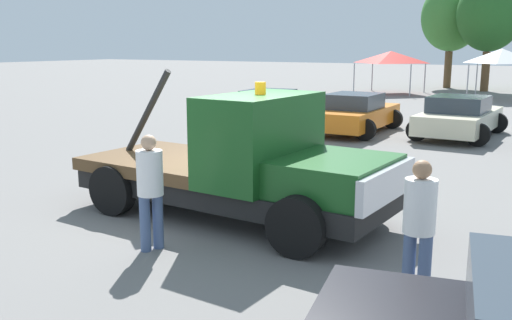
{
  "coord_description": "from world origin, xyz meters",
  "views": [
    {
      "loc": [
        5.12,
        -8.08,
        2.94
      ],
      "look_at": [
        0.5,
        0.0,
        1.05
      ],
      "focal_mm": 40.0,
      "sensor_mm": 36.0,
      "label": 1
    }
  ],
  "objects_px": {
    "parked_car_teal": "(270,109)",
    "canopy_tent_red": "(391,57)",
    "tow_truck": "(247,167)",
    "traffic_cone": "(299,173)",
    "parked_car_orange": "(355,114)",
    "canopy_tent_white": "(502,56)",
    "person_at_hood": "(150,184)",
    "parked_car_cream": "(459,117)",
    "person_near_truck": "(419,220)",
    "tree_left": "(451,17)",
    "tree_right": "(490,14)"
  },
  "relations": [
    {
      "from": "person_near_truck",
      "to": "canopy_tent_red",
      "type": "relative_size",
      "value": 0.48
    },
    {
      "from": "parked_car_teal",
      "to": "tree_right",
      "type": "bearing_deg",
      "value": -17.42
    },
    {
      "from": "tow_truck",
      "to": "parked_car_cream",
      "type": "xyz_separation_m",
      "value": [
        1.41,
        11.03,
        -0.28
      ]
    },
    {
      "from": "person_near_truck",
      "to": "canopy_tent_white",
      "type": "xyz_separation_m",
      "value": [
        -2.43,
        26.85,
        1.38
      ]
    },
    {
      "from": "canopy_tent_red",
      "to": "tree_right",
      "type": "xyz_separation_m",
      "value": [
        4.8,
        4.56,
        2.6
      ]
    },
    {
      "from": "person_at_hood",
      "to": "traffic_cone",
      "type": "height_order",
      "value": "person_at_hood"
    },
    {
      "from": "parked_car_teal",
      "to": "traffic_cone",
      "type": "relative_size",
      "value": 8.23
    },
    {
      "from": "person_at_hood",
      "to": "parked_car_orange",
      "type": "bearing_deg",
      "value": -61.06
    },
    {
      "from": "tree_left",
      "to": "tow_truck",
      "type": "bearing_deg",
      "value": -84.05
    },
    {
      "from": "tow_truck",
      "to": "canopy_tent_red",
      "type": "distance_m",
      "value": 27.09
    },
    {
      "from": "parked_car_teal",
      "to": "tree_right",
      "type": "height_order",
      "value": "tree_right"
    },
    {
      "from": "tow_truck",
      "to": "tree_right",
      "type": "relative_size",
      "value": 0.81
    },
    {
      "from": "parked_car_teal",
      "to": "parked_car_cream",
      "type": "bearing_deg",
      "value": -88.46
    },
    {
      "from": "person_near_truck",
      "to": "canopy_tent_red",
      "type": "distance_m",
      "value": 29.55
    },
    {
      "from": "canopy_tent_white",
      "to": "tree_right",
      "type": "relative_size",
      "value": 0.4
    },
    {
      "from": "person_at_hood",
      "to": "traffic_cone",
      "type": "bearing_deg",
      "value": -69.47
    },
    {
      "from": "person_at_hood",
      "to": "parked_car_cream",
      "type": "distance_m",
      "value": 13.11
    },
    {
      "from": "parked_car_cream",
      "to": "canopy_tent_white",
      "type": "relative_size",
      "value": 1.58
    },
    {
      "from": "parked_car_orange",
      "to": "parked_car_teal",
      "type": "bearing_deg",
      "value": 91.16
    },
    {
      "from": "parked_car_teal",
      "to": "person_at_hood",
      "type": "bearing_deg",
      "value": -164.87
    },
    {
      "from": "parked_car_teal",
      "to": "canopy_tent_red",
      "type": "height_order",
      "value": "canopy_tent_red"
    },
    {
      "from": "parked_car_teal",
      "to": "canopy_tent_white",
      "type": "bearing_deg",
      "value": -27.27
    },
    {
      "from": "canopy_tent_red",
      "to": "tree_left",
      "type": "bearing_deg",
      "value": 72.25
    },
    {
      "from": "tow_truck",
      "to": "parked_car_cream",
      "type": "distance_m",
      "value": 11.12
    },
    {
      "from": "parked_car_orange",
      "to": "tree_left",
      "type": "distance_m",
      "value": 23.15
    },
    {
      "from": "tree_right",
      "to": "traffic_cone",
      "type": "height_order",
      "value": "tree_right"
    },
    {
      "from": "person_at_hood",
      "to": "parked_car_cream",
      "type": "relative_size",
      "value": 0.37
    },
    {
      "from": "canopy_tent_red",
      "to": "traffic_cone",
      "type": "relative_size",
      "value": 6.29
    },
    {
      "from": "parked_car_orange",
      "to": "tree_right",
      "type": "distance_m",
      "value": 21.21
    },
    {
      "from": "tree_left",
      "to": "traffic_cone",
      "type": "height_order",
      "value": "tree_left"
    },
    {
      "from": "person_at_hood",
      "to": "traffic_cone",
      "type": "xyz_separation_m",
      "value": [
        0.16,
        4.59,
        -0.73
      ]
    },
    {
      "from": "person_at_hood",
      "to": "tree_left",
      "type": "distance_m",
      "value": 35.28
    },
    {
      "from": "canopy_tent_red",
      "to": "parked_car_orange",
      "type": "bearing_deg",
      "value": -77.15
    },
    {
      "from": "person_near_truck",
      "to": "canopy_tent_red",
      "type": "bearing_deg",
      "value": 33.18
    },
    {
      "from": "person_near_truck",
      "to": "tree_left",
      "type": "xyz_separation_m",
      "value": [
        -6.73,
        34.69,
        3.8
      ]
    },
    {
      "from": "person_near_truck",
      "to": "person_at_hood",
      "type": "height_order",
      "value": "person_at_hood"
    },
    {
      "from": "person_near_truck",
      "to": "canopy_tent_white",
      "type": "distance_m",
      "value": 26.99
    },
    {
      "from": "parked_car_orange",
      "to": "tree_right",
      "type": "xyz_separation_m",
      "value": [
        1.11,
        20.77,
        4.15
      ]
    },
    {
      "from": "tow_truck",
      "to": "tree_left",
      "type": "height_order",
      "value": "tree_left"
    },
    {
      "from": "parked_car_orange",
      "to": "canopy_tent_white",
      "type": "distance_m",
      "value": 15.22
    },
    {
      "from": "parked_car_orange",
      "to": "canopy_tent_red",
      "type": "relative_size",
      "value": 1.27
    },
    {
      "from": "parked_car_cream",
      "to": "canopy_tent_red",
      "type": "bearing_deg",
      "value": 26.54
    },
    {
      "from": "canopy_tent_white",
      "to": "traffic_cone",
      "type": "relative_size",
      "value": 5.22
    },
    {
      "from": "person_near_truck",
      "to": "tree_right",
      "type": "distance_m",
      "value": 33.2
    },
    {
      "from": "canopy_tent_red",
      "to": "canopy_tent_white",
      "type": "xyz_separation_m",
      "value": [
        6.39,
        -1.33,
        0.14
      ]
    },
    {
      "from": "tree_left",
      "to": "traffic_cone",
      "type": "distance_m",
      "value": 30.85
    },
    {
      "from": "person_at_hood",
      "to": "canopy_tent_red",
      "type": "relative_size",
      "value": 0.49
    },
    {
      "from": "person_at_hood",
      "to": "tree_left",
      "type": "xyz_separation_m",
      "value": [
        -2.98,
        34.95,
        3.79
      ]
    },
    {
      "from": "parked_car_cream",
      "to": "tree_left",
      "type": "xyz_separation_m",
      "value": [
        -4.85,
        21.98,
        4.12
      ]
    },
    {
      "from": "parked_car_orange",
      "to": "parked_car_cream",
      "type": "distance_m",
      "value": 3.32
    }
  ]
}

